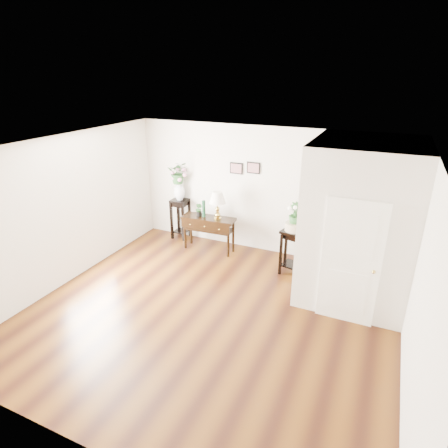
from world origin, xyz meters
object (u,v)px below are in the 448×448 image
Objects in this scene: table_lamp at (218,204)px; plant_stand_b at (292,251)px; console_table at (209,234)px; plant_stand_a at (181,219)px.

table_lamp is 1.91m from plant_stand_b.
console_table is at bearing 180.00° from table_lamp.
table_lamp is at bearing 172.85° from plant_stand_b.
plant_stand_a is at bearing 156.06° from console_table.
plant_stand_b reaches higher than console_table.
console_table is 1.31× the size of plant_stand_b.
plant_stand_b is (1.77, -0.22, -0.69)m from table_lamp.
plant_stand_b is at bearing -11.13° from plant_stand_a.
table_lamp is 0.68× the size of plant_stand_b.
plant_stand_b is (2.94, -0.58, -0.03)m from plant_stand_a.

